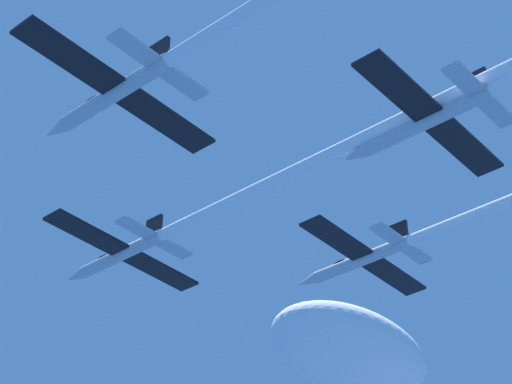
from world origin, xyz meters
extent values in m
cylinder|color=#B2BAC6|center=(-0.14, 0.59, 0.15)|extent=(1.13, 10.25, 1.13)
cone|color=#B2BAC6|center=(-0.14, 6.84, 0.15)|extent=(1.10, 2.25, 1.10)
ellipsoid|color=black|center=(-0.14, 2.84, 0.63)|extent=(0.79, 2.05, 0.56)
cube|color=black|center=(-4.60, 0.08, 0.15)|extent=(7.79, 2.25, 0.25)
cube|color=black|center=(4.32, 0.08, 0.15)|extent=(7.79, 2.25, 0.25)
cube|color=black|center=(-0.14, -3.51, 1.53)|extent=(0.30, 1.84, 1.64)
cube|color=#B2BAC6|center=(-2.45, -3.71, 0.15)|extent=(3.50, 1.35, 0.25)
cube|color=#B2BAC6|center=(2.18, -3.71, 0.15)|extent=(3.50, 1.35, 0.25)
cylinder|color=white|center=(-0.14, -29.44, 0.15)|extent=(1.01, 49.82, 1.01)
cylinder|color=#B2BAC6|center=(-16.23, -16.36, -0.77)|extent=(1.13, 10.25, 1.13)
cone|color=#B2BAC6|center=(-16.23, -10.11, -0.77)|extent=(1.10, 2.25, 1.10)
ellipsoid|color=black|center=(-16.23, -14.10, -0.30)|extent=(0.79, 2.05, 0.56)
cube|color=black|center=(-20.69, -16.87, -0.77)|extent=(7.79, 2.25, 0.25)
cube|color=black|center=(-11.78, -16.87, -0.77)|extent=(7.79, 2.25, 0.25)
cube|color=black|center=(-16.23, -20.46, 0.61)|extent=(0.30, 1.84, 1.64)
cube|color=#B2BAC6|center=(-18.55, -20.66, -0.77)|extent=(3.50, 1.35, 0.25)
cube|color=#B2BAC6|center=(-13.92, -20.66, -0.77)|extent=(3.50, 1.35, 0.25)
cylinder|color=#B2BAC6|center=(14.77, -15.08, 0.28)|extent=(1.13, 10.25, 1.13)
cone|color=#B2BAC6|center=(14.77, -8.83, 0.28)|extent=(1.10, 2.25, 1.10)
ellipsoid|color=black|center=(14.77, -12.83, 0.76)|extent=(0.79, 2.05, 0.56)
cube|color=black|center=(10.31, -15.60, 0.28)|extent=(7.79, 2.25, 0.25)
cube|color=black|center=(19.22, -15.60, 0.28)|extent=(7.79, 2.25, 0.25)
cube|color=black|center=(14.77, -19.18, 1.66)|extent=(0.30, 1.84, 1.64)
cube|color=#B2BAC6|center=(12.45, -19.39, 0.28)|extent=(3.50, 1.35, 0.25)
cube|color=#B2BAC6|center=(17.08, -19.39, 0.28)|extent=(3.50, 1.35, 0.25)
cylinder|color=#B2BAC6|center=(0.32, -30.82, -0.63)|extent=(1.13, 10.25, 1.13)
cone|color=#B2BAC6|center=(0.32, -24.57, -0.63)|extent=(1.10, 2.25, 1.10)
ellipsoid|color=black|center=(0.32, -28.57, -0.15)|extent=(0.79, 2.05, 0.56)
cube|color=black|center=(-4.14, -31.33, -0.63)|extent=(7.79, 2.25, 0.25)
cube|color=black|center=(4.78, -31.33, -0.63)|extent=(7.79, 2.25, 0.25)
cube|color=black|center=(0.32, -34.92, 0.75)|extent=(0.30, 1.84, 1.64)
cube|color=#B2BAC6|center=(-2.00, -35.12, -0.63)|extent=(3.50, 1.35, 0.25)
cube|color=#B2BAC6|center=(2.64, -35.12, -0.63)|extent=(3.50, 1.35, 0.25)
ellipsoid|color=white|center=(70.70, 24.59, 22.15)|extent=(34.72, 19.09, 12.15)
camera|label=1|loc=(-47.11, -55.36, -42.05)|focal=65.56mm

